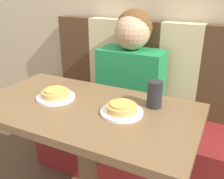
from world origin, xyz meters
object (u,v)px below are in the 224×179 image
plate_left (56,97)px  pizza_left (55,93)px  pizza_right (122,107)px  person (132,66)px  drinking_cup (155,94)px  plate_right (122,112)px

plate_left → pizza_left: bearing=0.0°
pizza_right → plate_left: bearing=180.0°
pizza_left → pizza_right: (0.35, 0.00, 0.00)m
plate_left → pizza_right: size_ratio=1.40×
person → pizza_right: (0.17, -0.54, -0.01)m
drinking_cup → plate_right: bearing=-130.0°
plate_left → drinking_cup: size_ratio=1.51×
plate_left → pizza_right: (0.35, 0.00, 0.02)m
pizza_left → drinking_cup: bearing=15.3°
plate_right → plate_left: bearing=180.0°
person → pizza_right: person is taller
drinking_cup → pizza_left: bearing=-164.7°
pizza_left → person: bearing=72.1°
plate_left → drinking_cup: bearing=15.3°
plate_left → pizza_right: 0.35m
pizza_right → drinking_cup: bearing=50.0°
person → drinking_cup: 0.50m
pizza_right → drinking_cup: size_ratio=1.08×
person → plate_right: 0.57m
person → pizza_left: size_ratio=5.28×
plate_right → drinking_cup: (0.10, 0.12, 0.05)m
person → pizza_left: person is taller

